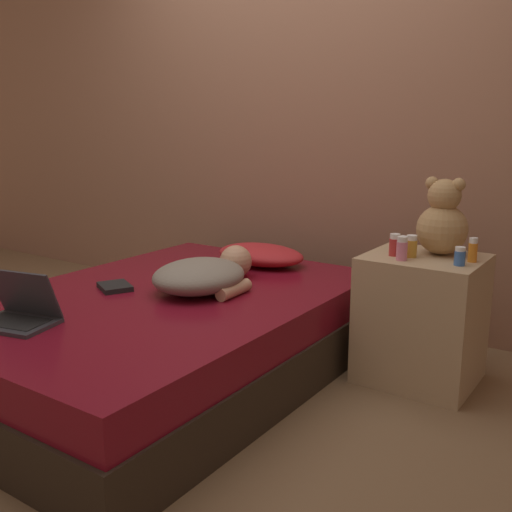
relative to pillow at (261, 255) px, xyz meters
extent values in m
plane|color=brown|center=(-0.05, -0.73, -0.46)|extent=(12.00, 12.00, 0.00)
cube|color=#996B51|center=(-0.05, 0.53, 0.84)|extent=(8.00, 0.06, 2.60)
cube|color=#2D2319|center=(-0.05, -0.73, -0.34)|extent=(1.38, 1.97, 0.24)
cube|color=maroon|center=(-0.05, -0.73, -0.14)|extent=(1.35, 1.93, 0.16)
cube|color=tan|center=(0.96, -0.10, -0.16)|extent=(0.51, 0.45, 0.59)
ellipsoid|color=red|center=(0.00, 0.00, 0.00)|extent=(0.52, 0.33, 0.11)
ellipsoid|color=gray|center=(0.06, -0.61, 0.02)|extent=(0.42, 0.49, 0.15)
sphere|color=tan|center=(0.05, -0.30, 0.03)|extent=(0.16, 0.16, 0.16)
cylinder|color=tan|center=(0.24, -0.57, -0.03)|extent=(0.07, 0.22, 0.06)
cube|color=#333338|center=(-0.23, -1.38, -0.05)|extent=(0.34, 0.27, 0.02)
cube|color=black|center=(-0.23, -1.38, -0.04)|extent=(0.28, 0.20, 0.00)
cube|color=#333338|center=(-0.24, -1.32, 0.06)|extent=(0.31, 0.15, 0.20)
cube|color=black|center=(-0.24, -1.32, 0.06)|extent=(0.28, 0.13, 0.17)
sphere|color=tan|center=(1.00, -0.01, 0.25)|extent=(0.23, 0.23, 0.23)
sphere|color=tan|center=(1.00, -0.01, 0.40)|extent=(0.15, 0.15, 0.15)
sphere|color=tan|center=(0.94, -0.01, 0.45)|extent=(0.06, 0.06, 0.06)
sphere|color=tan|center=(1.06, -0.01, 0.45)|extent=(0.06, 0.06, 0.06)
cylinder|color=white|center=(0.85, -0.11, 0.17)|extent=(0.04, 0.04, 0.07)
cylinder|color=white|center=(0.85, -0.11, 0.21)|extent=(0.04, 0.04, 0.02)
cylinder|color=orange|center=(1.16, -0.09, 0.18)|extent=(0.04, 0.04, 0.08)
cylinder|color=white|center=(1.16, -0.09, 0.23)|extent=(0.04, 0.04, 0.02)
cylinder|color=gold|center=(0.91, -0.15, 0.17)|extent=(0.05, 0.05, 0.08)
cylinder|color=white|center=(0.91, -0.15, 0.22)|extent=(0.05, 0.05, 0.02)
cylinder|color=pink|center=(0.90, -0.23, 0.17)|extent=(0.05, 0.05, 0.08)
cylinder|color=white|center=(0.90, -0.23, 0.23)|extent=(0.04, 0.04, 0.02)
cylinder|color=#B72D2D|center=(0.84, -0.16, 0.17)|extent=(0.05, 0.05, 0.08)
cylinder|color=white|center=(0.84, -0.16, 0.22)|extent=(0.05, 0.05, 0.02)
cylinder|color=#3866B2|center=(1.13, -0.18, 0.16)|extent=(0.05, 0.05, 0.06)
cylinder|color=white|center=(1.13, -0.18, 0.20)|extent=(0.04, 0.04, 0.02)
cube|color=black|center=(-0.29, -0.80, -0.04)|extent=(0.21, 0.20, 0.02)
camera|label=1|loc=(1.81, -2.68, 0.74)|focal=42.00mm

